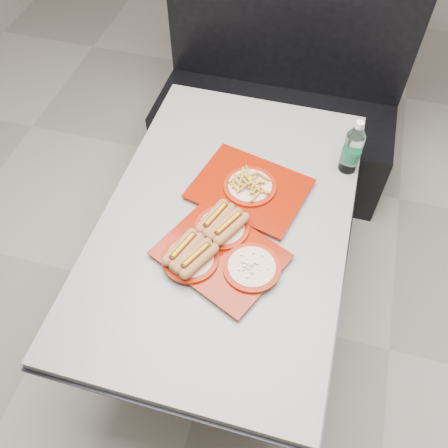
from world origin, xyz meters
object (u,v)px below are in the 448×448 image
(booth_bench, at_px, (277,107))
(water_bottle, at_px, (352,149))
(diner_table, at_px, (226,242))
(tray_near, at_px, (217,249))
(tray_far, at_px, (250,187))

(booth_bench, height_order, water_bottle, booth_bench)
(diner_table, distance_m, water_bottle, 0.61)
(tray_near, bearing_deg, tray_far, 82.52)
(booth_bench, xyz_separation_m, tray_near, (0.01, -1.26, 0.38))
(tray_near, bearing_deg, diner_table, 94.75)
(diner_table, bearing_deg, tray_near, -85.25)
(booth_bench, bearing_deg, diner_table, -90.00)
(booth_bench, bearing_deg, water_bottle, -60.85)
(diner_table, xyz_separation_m, booth_bench, (0.00, 1.09, -0.18))
(tray_near, distance_m, water_bottle, 0.67)
(diner_table, relative_size, tray_near, 2.86)
(tray_near, distance_m, tray_far, 0.31)
(tray_far, distance_m, water_bottle, 0.42)
(booth_bench, relative_size, tray_far, 2.80)
(diner_table, distance_m, tray_far, 0.25)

